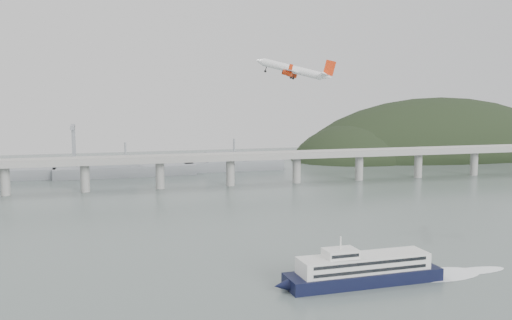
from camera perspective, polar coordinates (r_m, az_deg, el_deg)
name	(u,v)px	position (r m, az deg, el deg)	size (l,w,h in m)	color
ground	(293,269)	(235.86, 3.53, -10.29)	(900.00, 900.00, 0.00)	slate
bridge	(201,162)	(422.74, -5.26, -0.20)	(800.00, 22.00, 23.90)	#969794
headland	(450,173)	(657.95, 18.02, -1.22)	(365.00, 155.00, 156.00)	black
ferry	(363,270)	(220.85, 10.20, -10.27)	(94.82, 18.79, 17.88)	black
airliner	(294,70)	(296.65, 3.64, 8.56)	(36.48, 34.76, 12.83)	white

